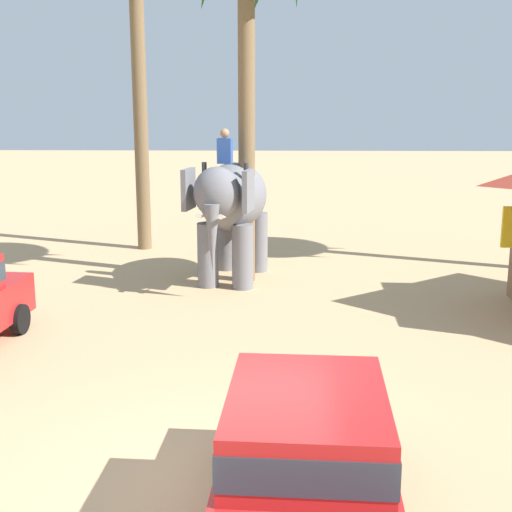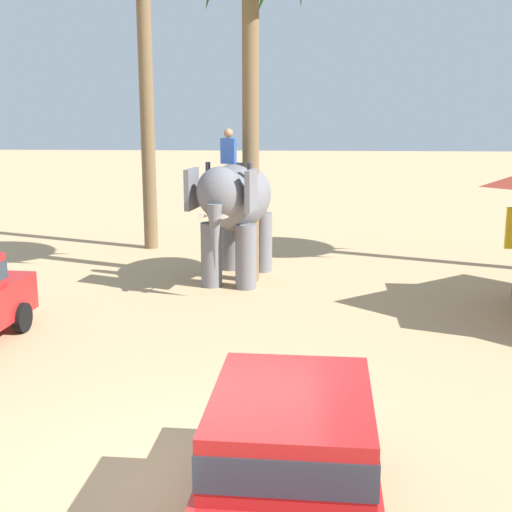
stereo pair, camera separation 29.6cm
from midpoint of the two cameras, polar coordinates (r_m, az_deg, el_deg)
The scene contains 3 objects.
ground_plane at distance 8.56m, azimuth -2.45°, elevation -18.99°, with size 120.00×120.00×0.00m, color tan.
car_sedan_foreground at distance 7.30m, azimuth 4.14°, elevation -16.56°, with size 2.04×4.18×1.70m.
elephant_with_mahout at distance 17.46m, azimuth -1.22°, elevation 4.31°, with size 2.17×4.00×3.88m.
Camera 2 is at (0.87, -7.26, 4.47)m, focal length 48.55 mm.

